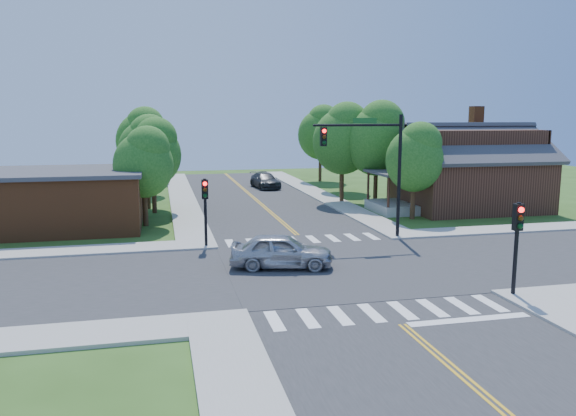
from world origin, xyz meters
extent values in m
plane|color=#2E4E18|center=(0.00, 0.00, 0.00)|extent=(100.00, 100.00, 0.00)
cube|color=#2D2D30|center=(0.00, 0.00, 0.02)|extent=(10.00, 90.00, 0.04)
cube|color=#2D2D30|center=(0.00, 0.00, 0.03)|extent=(90.00, 10.00, 0.04)
cube|color=#2D2D30|center=(0.00, 0.00, 0.00)|extent=(10.20, 10.20, 0.06)
cube|color=#9E9B93|center=(6.10, 25.00, 0.07)|extent=(2.20, 40.00, 0.14)
cube|color=#9E9B93|center=(-6.10, 25.00, 0.07)|extent=(2.20, 40.00, 0.14)
cube|color=white|center=(-4.20, 6.20, 0.05)|extent=(0.45, 2.00, 0.01)
cube|color=white|center=(-3.00, 6.20, 0.05)|extent=(0.45, 2.00, 0.01)
cube|color=white|center=(-1.80, 6.20, 0.05)|extent=(0.45, 2.00, 0.01)
cube|color=white|center=(-0.60, 6.20, 0.05)|extent=(0.45, 2.00, 0.01)
cube|color=white|center=(0.60, 6.20, 0.05)|extent=(0.45, 2.00, 0.01)
cube|color=white|center=(1.80, 6.20, 0.05)|extent=(0.45, 2.00, 0.01)
cube|color=white|center=(3.00, 6.20, 0.05)|extent=(0.45, 2.00, 0.01)
cube|color=white|center=(4.20, 6.20, 0.05)|extent=(0.45, 2.00, 0.01)
cube|color=white|center=(-4.20, -6.20, 0.05)|extent=(0.45, 2.00, 0.01)
cube|color=white|center=(-3.00, -6.20, 0.05)|extent=(0.45, 2.00, 0.01)
cube|color=white|center=(-1.80, -6.20, 0.05)|extent=(0.45, 2.00, 0.01)
cube|color=white|center=(-0.60, -6.20, 0.05)|extent=(0.45, 2.00, 0.01)
cube|color=white|center=(0.60, -6.20, 0.05)|extent=(0.45, 2.00, 0.01)
cube|color=white|center=(1.80, -6.20, 0.05)|extent=(0.45, 2.00, 0.01)
cube|color=white|center=(3.00, -6.20, 0.05)|extent=(0.45, 2.00, 0.01)
cube|color=white|center=(4.20, -6.20, 0.05)|extent=(0.45, 2.00, 0.01)
cube|color=gold|center=(-0.10, 26.25, 0.05)|extent=(0.10, 37.50, 0.01)
cube|color=gold|center=(0.10, 26.25, 0.05)|extent=(0.10, 37.50, 0.01)
cube|color=white|center=(2.50, -7.60, 0.00)|extent=(4.60, 0.45, 0.09)
cylinder|color=black|center=(5.60, 5.60, 3.60)|extent=(0.20, 0.20, 7.20)
cylinder|color=black|center=(3.00, 5.60, 6.60)|extent=(5.20, 0.14, 0.14)
cube|color=#19591E|center=(3.40, 5.55, 6.85)|extent=(1.40, 0.04, 0.30)
cube|color=black|center=(1.00, 5.60, 5.98)|extent=(0.34, 0.28, 1.05)
sphere|color=#FF0C0C|center=(1.00, 5.43, 6.29)|extent=(0.22, 0.22, 0.22)
sphere|color=#3F2605|center=(1.00, 5.43, 5.97)|extent=(0.22, 0.22, 0.22)
sphere|color=#05330F|center=(1.00, 5.43, 5.65)|extent=(0.22, 0.22, 0.22)
cylinder|color=black|center=(5.60, -5.60, 1.90)|extent=(0.16, 0.16, 3.80)
cube|color=black|center=(5.60, -5.60, 3.23)|extent=(0.34, 0.28, 1.05)
sphere|color=#FF0C0C|center=(5.60, -5.77, 3.54)|extent=(0.22, 0.22, 0.22)
sphere|color=#3F2605|center=(5.60, -5.77, 3.22)|extent=(0.22, 0.22, 0.22)
sphere|color=#05330F|center=(5.60, -5.77, 2.90)|extent=(0.22, 0.22, 0.22)
cylinder|color=black|center=(-5.60, 5.60, 1.90)|extent=(0.16, 0.16, 3.80)
cube|color=black|center=(-5.60, 5.60, 3.23)|extent=(0.34, 0.28, 1.05)
sphere|color=#FF0C0C|center=(-5.60, 5.43, 3.54)|extent=(0.22, 0.22, 0.22)
sphere|color=#3F2605|center=(-5.60, 5.43, 3.22)|extent=(0.22, 0.22, 0.22)
sphere|color=#05330F|center=(-5.60, 5.43, 2.90)|extent=(0.22, 0.22, 0.22)
cube|color=black|center=(15.20, 14.20, 2.00)|extent=(10.00, 8.00, 4.00)
cube|color=#9E9B93|center=(8.90, 14.20, 0.35)|extent=(2.60, 4.50, 0.70)
cylinder|color=black|center=(7.80, 12.20, 1.60)|extent=(0.18, 0.18, 2.50)
cylinder|color=black|center=(7.80, 16.20, 1.60)|extent=(0.18, 0.18, 2.50)
cube|color=#38383D|center=(8.90, 14.20, 2.95)|extent=(2.80, 4.80, 0.18)
cube|color=brown|center=(17.70, 17.70, 3.55)|extent=(0.90, 0.90, 7.11)
cube|color=brown|center=(-14.20, 13.20, 1.75)|extent=(10.00, 8.00, 3.50)
cube|color=#38383D|center=(-14.20, 13.20, 3.60)|extent=(10.40, 8.40, 0.25)
cylinder|color=#382314|center=(9.15, 11.12, 1.26)|extent=(0.34, 0.34, 2.52)
ellipsoid|color=#1B5418|center=(9.15, 11.12, 4.11)|extent=(3.97, 3.77, 4.37)
sphere|color=#1B5418|center=(9.45, 10.92, 5.30)|extent=(2.91, 2.91, 2.91)
cylinder|color=#382314|center=(8.94, 17.55, 1.56)|extent=(0.34, 0.34, 3.12)
ellipsoid|color=#1B5418|center=(8.94, 17.55, 5.10)|extent=(4.93, 4.69, 5.43)
sphere|color=#1B5418|center=(9.24, 17.35, 6.58)|extent=(3.62, 3.62, 3.62)
cylinder|color=#382314|center=(8.91, 26.24, 1.43)|extent=(0.34, 0.34, 2.85)
ellipsoid|color=#1B5418|center=(8.91, 26.24, 4.65)|extent=(4.50, 4.28, 4.95)
sphere|color=#1B5418|center=(9.21, 26.04, 6.00)|extent=(3.30, 3.30, 3.30)
cylinder|color=#382314|center=(9.30, 34.81, 1.56)|extent=(0.34, 0.34, 3.12)
ellipsoid|color=#1B5418|center=(9.30, 34.81, 5.09)|extent=(4.92, 4.68, 5.42)
sphere|color=#1B5418|center=(9.60, 34.61, 6.56)|extent=(3.61, 3.61, 3.61)
cylinder|color=#382314|center=(-8.94, 12.76, 1.21)|extent=(0.34, 0.34, 2.43)
ellipsoid|color=#1B5418|center=(-8.94, 12.76, 3.96)|extent=(3.83, 3.64, 4.22)
sphere|color=#1B5418|center=(-8.64, 12.56, 5.11)|extent=(2.81, 2.81, 2.81)
cylinder|color=#382314|center=(-8.88, 19.88, 1.35)|extent=(0.34, 0.34, 2.71)
ellipsoid|color=#1B5418|center=(-8.88, 19.88, 4.42)|extent=(4.28, 4.06, 4.70)
sphere|color=#1B5418|center=(-8.58, 19.68, 5.70)|extent=(3.14, 3.14, 3.14)
cylinder|color=#382314|center=(-9.37, 28.17, 1.49)|extent=(0.34, 0.34, 2.97)
ellipsoid|color=#1B5418|center=(-9.37, 28.17, 4.85)|extent=(4.69, 4.46, 5.16)
sphere|color=#1B5418|center=(-9.07, 27.97, 6.26)|extent=(3.44, 3.44, 3.44)
cylinder|color=#382314|center=(-8.63, 36.74, 1.31)|extent=(0.34, 0.34, 2.61)
ellipsoid|color=#1B5418|center=(-8.63, 36.74, 4.26)|extent=(4.12, 3.92, 4.53)
sphere|color=#1B5418|center=(-8.33, 36.54, 5.50)|extent=(3.02, 3.02, 3.02)
cylinder|color=#382314|center=(6.71, 19.41, 1.54)|extent=(0.34, 0.34, 3.08)
ellipsoid|color=#1B5418|center=(6.71, 19.41, 5.03)|extent=(4.87, 4.63, 5.36)
sphere|color=#1B5418|center=(7.01, 19.21, 6.49)|extent=(3.57, 3.57, 3.57)
cylinder|color=#382314|center=(-8.41, 17.70, 1.31)|extent=(0.34, 0.34, 2.63)
ellipsoid|color=#1B5418|center=(-8.41, 17.70, 4.29)|extent=(4.15, 3.94, 4.57)
sphere|color=#1B5418|center=(-8.11, 17.50, 5.54)|extent=(3.04, 3.04, 3.04)
imported|color=#B0B1B7|center=(-2.48, 0.57, 0.82)|extent=(4.09, 5.67, 1.64)
imported|color=#2B2D30|center=(2.23, 29.96, 0.74)|extent=(3.23, 5.59, 1.49)
camera|label=1|loc=(-7.91, -24.50, 7.11)|focal=35.00mm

